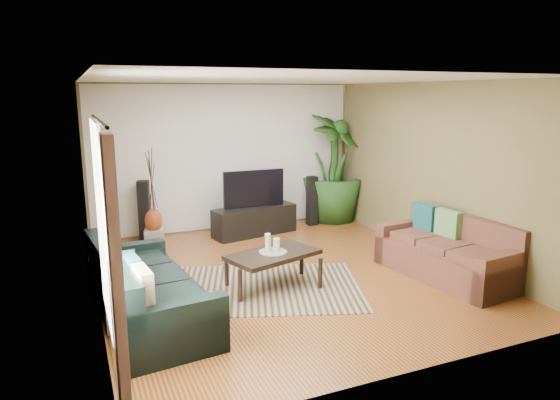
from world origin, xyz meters
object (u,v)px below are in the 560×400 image
coffee_table (273,270)px  potted_plant (334,167)px  television (254,189)px  speaker_right (312,201)px  tv_stand (255,221)px  sofa_right (446,248)px  speaker_left (144,211)px  vase (154,221)px  side_table (116,270)px  pedestal (155,238)px  sofa_left (149,284)px

coffee_table → potted_plant: 3.86m
television → speaker_right: 1.33m
tv_stand → potted_plant: 2.03m
sofa_right → speaker_left: bearing=-140.4°
potted_plant → vase: 3.70m
side_table → coffee_table: bearing=-20.8°
vase → sofa_right: bearing=-40.4°
tv_stand → television: bearing=79.3°
pedestal → sofa_right: bearing=-40.4°
sofa_left → speaker_right: speaker_right is taller
speaker_right → pedestal: speaker_right is taller
speaker_left → speaker_right: bearing=12.8°
speaker_right → potted_plant: 0.84m
tv_stand → pedestal: 1.81m
speaker_right → pedestal: (-3.06, -0.26, -0.32)m
sofa_right → coffee_table: 2.44m
coffee_table → television: size_ratio=1.05×
television → side_table: (-2.56, -1.77, -0.57)m
side_table → speaker_right: bearing=27.1°
sofa_left → tv_stand: sofa_left is taller
sofa_left → speaker_left: 3.20m
potted_plant → sofa_right: bearing=-91.7°
speaker_right → pedestal: 3.09m
sofa_left → speaker_left: size_ratio=2.16×
television → vase: 1.85m
speaker_right → speaker_left: bearing=177.3°
speaker_right → potted_plant: potted_plant is taller
television → side_table: 3.17m
pedestal → side_table: bearing=-114.2°
sofa_right → speaker_right: bearing=-178.8°
sofa_left → potted_plant: potted_plant is taller
television → sofa_left: bearing=-129.2°
speaker_right → coffee_table: bearing=-124.9°
coffee_table → side_table: (-1.92, 0.73, 0.03)m
speaker_left → vase: speaker_left is taller
television → speaker_right: (1.26, 0.18, -0.37)m
sofa_right → pedestal: 4.63m
television → side_table: television is taller
sofa_left → vase: sofa_left is taller
coffee_table → potted_plant: bearing=31.8°
side_table → sofa_left: bearing=-75.5°
coffee_table → television: television is taller
coffee_table → speaker_left: speaker_left is taller
tv_stand → speaker_right: 1.30m
coffee_table → side_table: 2.05m
speaker_left → side_table: bearing=-91.7°
tv_stand → coffee_table: bearing=-115.3°
sofa_right → television: size_ratio=1.74×
tv_stand → speaker_right: bearing=-1.5°
vase → speaker_left: bearing=100.7°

